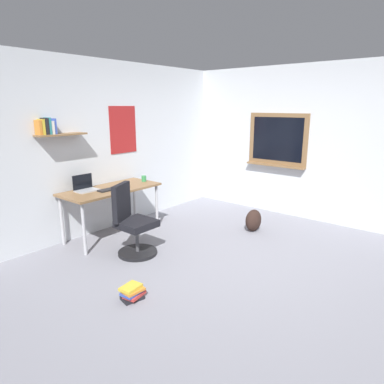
% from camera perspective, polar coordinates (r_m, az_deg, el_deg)
% --- Properties ---
extents(ground_plane, '(5.20, 5.20, 0.00)m').
position_cam_1_polar(ground_plane, '(4.30, 7.66, -12.55)').
color(ground_plane, gray).
rests_on(ground_plane, ground).
extents(wall_back, '(5.00, 0.30, 2.60)m').
position_cam_1_polar(wall_back, '(5.55, -14.03, 7.36)').
color(wall_back, silver).
rests_on(wall_back, ground).
extents(wall_right, '(0.22, 5.00, 2.60)m').
position_cam_1_polar(wall_right, '(6.11, 20.24, 7.48)').
color(wall_right, silver).
rests_on(wall_right, ground).
extents(desk, '(1.45, 0.66, 0.75)m').
position_cam_1_polar(desk, '(5.18, -13.33, -0.15)').
color(desk, olive).
rests_on(desk, ground).
extents(office_chair, '(0.54, 0.56, 0.95)m').
position_cam_1_polar(office_chair, '(4.57, -9.96, -5.38)').
color(office_chair, black).
rests_on(office_chair, ground).
extents(laptop, '(0.31, 0.21, 0.23)m').
position_cam_1_polar(laptop, '(5.09, -17.39, 0.81)').
color(laptop, '#ADAFB5').
rests_on(laptop, desk).
extents(keyboard, '(0.37, 0.13, 0.02)m').
position_cam_1_polar(keyboard, '(5.05, -13.47, 0.46)').
color(keyboard, black).
rests_on(keyboard, desk).
extents(computer_mouse, '(0.10, 0.06, 0.03)m').
position_cam_1_polar(computer_mouse, '(5.22, -11.04, 1.10)').
color(computer_mouse, '#262628').
rests_on(computer_mouse, desk).
extents(coffee_mug, '(0.08, 0.08, 0.09)m').
position_cam_1_polar(coffee_mug, '(5.52, -8.04, 2.24)').
color(coffee_mug, '#338C4C').
rests_on(coffee_mug, desk).
extents(backpack, '(0.32, 0.22, 0.35)m').
position_cam_1_polar(backpack, '(5.48, 10.21, -4.67)').
color(backpack, black).
rests_on(backpack, ground).
extents(book_stack_on_floor, '(0.25, 0.20, 0.15)m').
position_cam_1_polar(book_stack_on_floor, '(3.68, -9.91, -16.21)').
color(book_stack_on_floor, black).
rests_on(book_stack_on_floor, ground).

